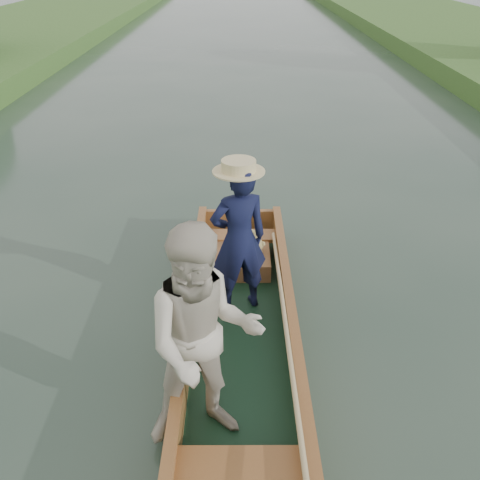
{
  "coord_description": "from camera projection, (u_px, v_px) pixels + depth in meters",
  "views": [
    {
      "loc": [
        -0.01,
        -4.21,
        3.58
      ],
      "look_at": [
        0.0,
        0.6,
        0.95
      ],
      "focal_mm": 40.0,
      "sensor_mm": 36.0,
      "label": 1
    }
  ],
  "objects": [
    {
      "name": "ground",
      "position": [
        240.0,
        351.0,
        5.41
      ],
      "size": [
        120.0,
        120.0,
        0.0
      ],
      "primitive_type": "plane",
      "color": "#283D30",
      "rests_on": "ground"
    },
    {
      "name": "punt",
      "position": [
        226.0,
        312.0,
        4.83
      ],
      "size": [
        1.35,
        5.07,
        1.97
      ],
      "color": "black",
      "rests_on": "ground"
    }
  ]
}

